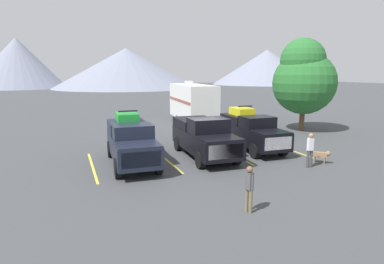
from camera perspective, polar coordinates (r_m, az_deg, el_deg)
ground_plane at (r=17.58m, az=2.00°, el=-4.77°), size 240.00×240.00×0.00m
pickup_truck_a at (r=16.71m, az=-10.71°, el=-1.47°), size 2.33×5.72×2.66m
pickup_truck_b at (r=17.84m, az=2.10°, el=-0.77°), size 2.43×5.79×2.24m
pickup_truck_c at (r=19.99m, az=10.34°, el=0.35°), size 2.26×5.58×2.58m
lot_stripe_a at (r=16.90m, az=-17.14°, el=-5.86°), size 0.12×5.50×0.01m
lot_stripe_b at (r=17.55m, az=-4.62°, el=-4.81°), size 0.12×5.50×0.01m
lot_stripe_c at (r=18.96m, az=6.49°, el=-3.68°), size 0.12×5.50×0.01m
lot_stripe_d at (r=20.98m, az=15.74°, el=-2.64°), size 0.12×5.50×0.01m
camper_trailer_a at (r=28.82m, az=0.05°, el=5.33°), size 3.12×8.91×3.85m
person_a at (r=16.83m, az=20.13°, el=-2.65°), size 0.37×0.24×1.71m
person_b at (r=11.00m, az=10.05°, el=-9.36°), size 0.25×0.34×1.60m
dog at (r=17.95m, az=22.00°, el=-3.71°), size 0.67×0.81×0.68m
tree_a at (r=27.00m, az=19.11°, el=9.08°), size 4.90×4.90×7.23m
mountain_ridge at (r=104.45m, az=-10.83°, el=11.55°), size 147.91×52.08×17.15m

